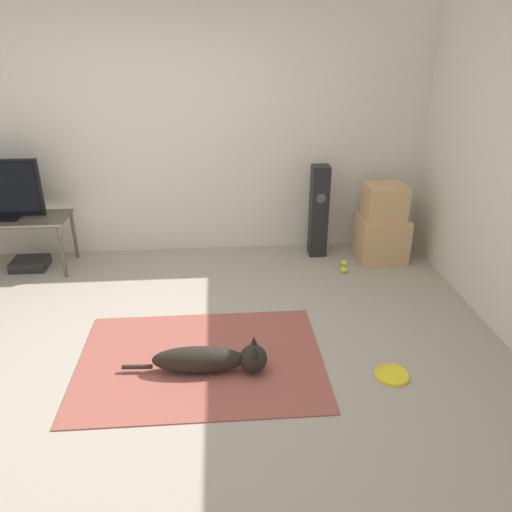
{
  "coord_description": "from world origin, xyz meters",
  "views": [
    {
      "loc": [
        0.37,
        -3.09,
        2.24
      ],
      "look_at": [
        0.68,
        0.82,
        0.45
      ],
      "focal_mm": 35.0,
      "sensor_mm": 36.0,
      "label": 1
    }
  ],
  "objects_px": {
    "cardboard_box_lower": "(381,238)",
    "tennis_ball_near_speaker": "(344,270)",
    "tv_stand": "(6,224)",
    "tennis_ball_by_boxes": "(344,263)",
    "game_console": "(30,264)",
    "frisbee": "(392,375)",
    "floor_speaker": "(319,211)",
    "cardboard_box_upper": "(385,202)",
    "dog": "(213,359)"
  },
  "relations": [
    {
      "from": "game_console",
      "to": "cardboard_box_lower",
      "type": "bearing_deg",
      "value": -0.83
    },
    {
      "from": "dog",
      "to": "tennis_ball_near_speaker",
      "type": "bearing_deg",
      "value": 48.92
    },
    {
      "from": "floor_speaker",
      "to": "tennis_ball_by_boxes",
      "type": "bearing_deg",
      "value": -55.61
    },
    {
      "from": "frisbee",
      "to": "tennis_ball_near_speaker",
      "type": "distance_m",
      "value": 1.65
    },
    {
      "from": "cardboard_box_upper",
      "to": "tennis_ball_by_boxes",
      "type": "relative_size",
      "value": 6.15
    },
    {
      "from": "frisbee",
      "to": "game_console",
      "type": "xyz_separation_m",
      "value": [
        -3.13,
        2.01,
        0.04
      ]
    },
    {
      "from": "tv_stand",
      "to": "game_console",
      "type": "distance_m",
      "value": 0.46
    },
    {
      "from": "frisbee",
      "to": "tennis_ball_near_speaker",
      "type": "height_order",
      "value": "tennis_ball_near_speaker"
    },
    {
      "from": "floor_speaker",
      "to": "cardboard_box_upper",
      "type": "bearing_deg",
      "value": -15.55
    },
    {
      "from": "frisbee",
      "to": "tv_stand",
      "type": "height_order",
      "value": "tv_stand"
    },
    {
      "from": "cardboard_box_lower",
      "to": "floor_speaker",
      "type": "xyz_separation_m",
      "value": [
        -0.65,
        0.18,
        0.26
      ]
    },
    {
      "from": "tv_stand",
      "to": "tennis_ball_near_speaker",
      "type": "relative_size",
      "value": 18.02
    },
    {
      "from": "tv_stand",
      "to": "tennis_ball_by_boxes",
      "type": "distance_m",
      "value": 3.41
    },
    {
      "from": "game_console",
      "to": "tennis_ball_by_boxes",
      "type": "bearing_deg",
      "value": -3.71
    },
    {
      "from": "tennis_ball_by_boxes",
      "to": "dog",
      "type": "bearing_deg",
      "value": -129.25
    },
    {
      "from": "cardboard_box_upper",
      "to": "floor_speaker",
      "type": "height_order",
      "value": "floor_speaker"
    },
    {
      "from": "frisbee",
      "to": "tennis_ball_by_boxes",
      "type": "height_order",
      "value": "tennis_ball_by_boxes"
    },
    {
      "from": "cardboard_box_lower",
      "to": "game_console",
      "type": "bearing_deg",
      "value": 179.17
    },
    {
      "from": "frisbee",
      "to": "cardboard_box_lower",
      "type": "relative_size",
      "value": 0.48
    },
    {
      "from": "dog",
      "to": "frisbee",
      "type": "xyz_separation_m",
      "value": [
        1.26,
        -0.15,
        -0.1
      ]
    },
    {
      "from": "frisbee",
      "to": "game_console",
      "type": "bearing_deg",
      "value": 147.35
    },
    {
      "from": "tennis_ball_by_boxes",
      "to": "frisbee",
      "type": "bearing_deg",
      "value": -92.91
    },
    {
      "from": "frisbee",
      "to": "cardboard_box_upper",
      "type": "relative_size",
      "value": 0.59
    },
    {
      "from": "cardboard_box_lower",
      "to": "tennis_ball_near_speaker",
      "type": "relative_size",
      "value": 7.52
    },
    {
      "from": "floor_speaker",
      "to": "game_console",
      "type": "height_order",
      "value": "floor_speaker"
    },
    {
      "from": "frisbee",
      "to": "tennis_ball_near_speaker",
      "type": "bearing_deg",
      "value": 88.17
    },
    {
      "from": "dog",
      "to": "tennis_ball_by_boxes",
      "type": "height_order",
      "value": "dog"
    },
    {
      "from": "tennis_ball_near_speaker",
      "to": "cardboard_box_lower",
      "type": "bearing_deg",
      "value": 33.66
    },
    {
      "from": "frisbee",
      "to": "dog",
      "type": "bearing_deg",
      "value": 173.42
    },
    {
      "from": "cardboard_box_upper",
      "to": "cardboard_box_lower",
      "type": "bearing_deg",
      "value": 22.17
    },
    {
      "from": "cardboard_box_upper",
      "to": "game_console",
      "type": "height_order",
      "value": "cardboard_box_upper"
    },
    {
      "from": "dog",
      "to": "tennis_ball_near_speaker",
      "type": "xyz_separation_m",
      "value": [
        1.31,
        1.51,
        -0.08
      ]
    },
    {
      "from": "frisbee",
      "to": "floor_speaker",
      "type": "relative_size",
      "value": 0.24
    },
    {
      "from": "frisbee",
      "to": "tennis_ball_near_speaker",
      "type": "xyz_separation_m",
      "value": [
        0.05,
        1.65,
        0.02
      ]
    },
    {
      "from": "tv_stand",
      "to": "tennis_ball_near_speaker",
      "type": "distance_m",
      "value": 3.39
    },
    {
      "from": "tv_stand",
      "to": "floor_speaker",
      "type": "bearing_deg",
      "value": 2.15
    },
    {
      "from": "cardboard_box_upper",
      "to": "floor_speaker",
      "type": "bearing_deg",
      "value": 164.45
    },
    {
      "from": "game_console",
      "to": "cardboard_box_upper",
      "type": "bearing_deg",
      "value": -0.87
    },
    {
      "from": "frisbee",
      "to": "floor_speaker",
      "type": "bearing_deg",
      "value": 93.65
    },
    {
      "from": "dog",
      "to": "tv_stand",
      "type": "relative_size",
      "value": 0.87
    },
    {
      "from": "cardboard_box_upper",
      "to": "game_console",
      "type": "xyz_separation_m",
      "value": [
        -3.64,
        0.06,
        -0.59
      ]
    },
    {
      "from": "cardboard_box_upper",
      "to": "tennis_ball_by_boxes",
      "type": "height_order",
      "value": "cardboard_box_upper"
    },
    {
      "from": "cardboard_box_lower",
      "to": "tennis_ball_near_speaker",
      "type": "distance_m",
      "value": 0.58
    },
    {
      "from": "cardboard_box_lower",
      "to": "tv_stand",
      "type": "relative_size",
      "value": 0.42
    },
    {
      "from": "cardboard_box_upper",
      "to": "tennis_ball_near_speaker",
      "type": "relative_size",
      "value": 6.15
    },
    {
      "from": "tennis_ball_by_boxes",
      "to": "game_console",
      "type": "height_order",
      "value": "game_console"
    },
    {
      "from": "cardboard_box_upper",
      "to": "game_console",
      "type": "relative_size",
      "value": 1.17
    },
    {
      "from": "cardboard_box_upper",
      "to": "tv_stand",
      "type": "relative_size",
      "value": 0.34
    },
    {
      "from": "cardboard_box_lower",
      "to": "tennis_ball_by_boxes",
      "type": "distance_m",
      "value": 0.49
    },
    {
      "from": "tennis_ball_by_boxes",
      "to": "cardboard_box_lower",
      "type": "bearing_deg",
      "value": 20.51
    }
  ]
}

